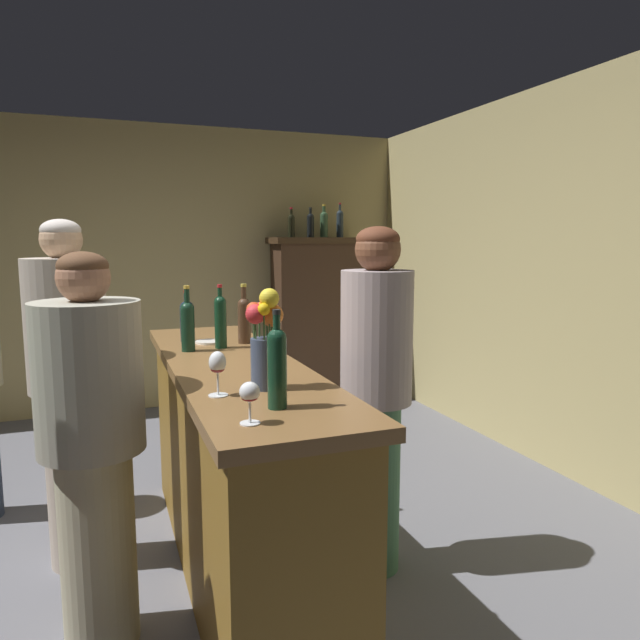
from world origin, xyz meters
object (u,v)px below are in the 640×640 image
at_px(wine_bottle_merlot, 277,364).
at_px(cheese_plate, 209,342).
at_px(display_cabinet, 317,316).
at_px(wine_bottle_pinot, 244,317).
at_px(wine_bottle_rose, 188,323).
at_px(wine_bottle_chardonnay, 220,319).
at_px(patron_tall, 70,381).
at_px(flower_arrangement, 265,336).
at_px(display_bottle_midleft, 311,224).
at_px(wine_glass_mid, 250,395).
at_px(display_bottle_midright, 340,222).
at_px(bar_counter, 235,467).
at_px(patron_by_cabinet, 92,439).
at_px(wine_bottle_syrah, 187,319).
at_px(bartender, 376,384).
at_px(display_bottle_center, 324,223).
at_px(wine_glass_front, 218,365).
at_px(display_bottle_left, 291,224).

relative_size(wine_bottle_merlot, cheese_plate, 2.21).
bearing_deg(display_cabinet, wine_bottle_pinot, -119.11).
xyz_separation_m(wine_bottle_rose, wine_bottle_chardonnay, (0.17, 0.03, 0.01)).
relative_size(wine_bottle_pinot, patron_tall, 0.19).
height_order(wine_bottle_pinot, patron_tall, patron_tall).
distance_m(flower_arrangement, display_bottle_midleft, 3.55).
bearing_deg(wine_glass_mid, display_bottle_midright, 63.57).
height_order(wine_bottle_chardonnay, wine_bottle_pinot, wine_bottle_chardonnay).
bearing_deg(wine_bottle_rose, bar_counter, -64.98).
xyz_separation_m(wine_bottle_rose, patron_tall, (-0.56, 0.01, -0.25)).
xyz_separation_m(wine_bottle_chardonnay, patron_by_cabinet, (-0.62, -0.66, -0.34)).
height_order(bar_counter, wine_bottle_syrah, wine_bottle_syrah).
bearing_deg(wine_bottle_syrah, patron_by_cabinet, -117.98).
height_order(flower_arrangement, patron_by_cabinet, patron_by_cabinet).
xyz_separation_m(bar_counter, display_bottle_midright, (1.66, 2.73, 1.23)).
relative_size(wine_bottle_syrah, patron_tall, 0.17).
bearing_deg(wine_bottle_pinot, wine_bottle_rose, -158.30).
bearing_deg(wine_bottle_chardonnay, display_cabinet, 59.21).
bearing_deg(wine_bottle_chardonnay, flower_arrangement, -90.36).
relative_size(flower_arrangement, bartender, 0.23).
distance_m(display_bottle_midleft, display_bottle_center, 0.14).
relative_size(wine_glass_mid, display_bottle_midright, 0.39).
height_order(bar_counter, display_bottle_midright, display_bottle_midright).
xyz_separation_m(wine_bottle_syrah, wine_glass_front, (-0.06, -1.18, -0.01)).
xyz_separation_m(cheese_plate, bartender, (0.64, -0.74, -0.12)).
xyz_separation_m(display_bottle_center, bartender, (-0.87, -2.94, -0.83)).
distance_m(bar_counter, wine_bottle_merlot, 1.02).
bearing_deg(flower_arrangement, wine_glass_mid, -111.62).
xyz_separation_m(wine_glass_mid, cheese_plate, (0.13, 1.44, -0.08)).
xyz_separation_m(patron_by_cabinet, bartender, (1.23, 0.09, 0.08)).
height_order(wine_bottle_merlot, patron_tall, patron_tall).
height_order(wine_bottle_merlot, wine_bottle_pinot, wine_bottle_merlot).
bearing_deg(patron_tall, display_bottle_midright, 92.76).
distance_m(bar_counter, wine_glass_mid, 1.10).
distance_m(flower_arrangement, patron_by_cabinet, 0.76).
xyz_separation_m(bar_counter, patron_tall, (-0.71, 0.34, 0.40)).
xyz_separation_m(wine_glass_front, display_bottle_midright, (1.84, 3.29, 0.61)).
relative_size(bar_counter, bartender, 1.36).
bearing_deg(wine_bottle_pinot, wine_bottle_syrah, 149.14).
xyz_separation_m(wine_bottle_rose, wine_bottle_pinot, (0.32, 0.13, -0.00)).
bearing_deg(patron_tall, wine_glass_mid, -18.15).
bearing_deg(wine_glass_front, wine_bottle_pinot, 71.65).
distance_m(display_bottle_midleft, patron_tall, 3.26).
bearing_deg(bartender, wine_glass_mid, 43.66).
relative_size(flower_arrangement, display_bottle_center, 1.20).
bearing_deg(bar_counter, wine_bottle_chardonnay, 87.54).
bearing_deg(wine_glass_front, display_bottle_midleft, 64.99).
relative_size(wine_glass_mid, bartender, 0.08).
relative_size(display_bottle_left, patron_tall, 0.17).
xyz_separation_m(bar_counter, flower_arrangement, (0.01, -0.52, 0.70)).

